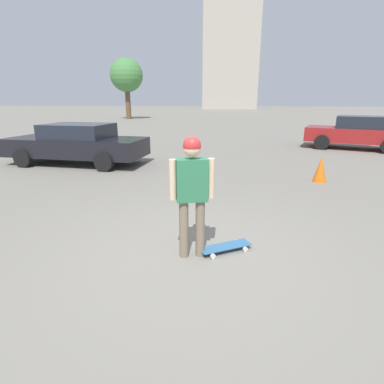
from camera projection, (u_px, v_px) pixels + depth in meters
The scene contains 8 objects.
ground_plane at pixel (192, 255), 4.32m from camera, with size 220.00×220.00×0.00m, color gray.
person at pixel (192, 186), 4.01m from camera, with size 0.30×0.59×1.70m.
skateboard at pixel (225, 247), 4.42m from camera, with size 0.58×0.79×0.09m.
car_parked_near at pixel (77, 143), 10.32m from camera, with size 2.32×4.87×1.38m.
car_parked_far at pixel (356, 132), 13.49m from camera, with size 3.14×4.54×1.47m.
building_block_distant at pixel (231, 43), 73.23m from camera, with size 11.56×13.10×30.91m.
tree_distant at pixel (126, 76), 34.01m from camera, with size 3.69×3.69×6.70m.
traffic_cone at pixel (321, 169), 8.11m from camera, with size 0.36×0.36×0.70m.
Camera 1 is at (-3.83, -0.44, 2.15)m, focal length 28.00 mm.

